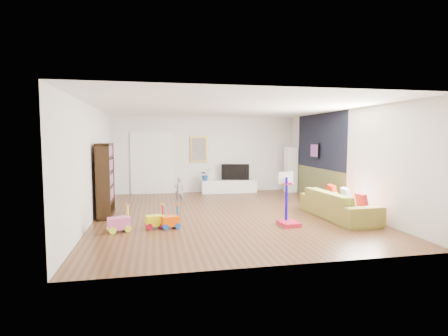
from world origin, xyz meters
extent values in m
cube|color=brown|center=(0.00, 0.00, 0.00)|extent=(6.50, 7.50, 0.00)
cube|color=white|center=(0.00, 0.00, 2.70)|extent=(6.50, 7.50, 0.00)
cube|color=silver|center=(0.00, 3.75, 1.35)|extent=(6.50, 0.00, 2.70)
cube|color=silver|center=(0.00, -3.75, 1.35)|extent=(6.50, 0.00, 2.70)
cube|color=beige|center=(-3.25, 0.00, 1.35)|extent=(0.00, 7.50, 2.70)
cube|color=white|center=(3.25, 0.00, 1.35)|extent=(0.00, 7.50, 2.70)
cube|color=black|center=(3.23, 1.40, 1.85)|extent=(0.01, 3.20, 1.70)
cube|color=brown|center=(3.23, 1.40, 0.50)|extent=(0.01, 3.20, 1.00)
cube|color=white|center=(-1.90, 3.71, 1.05)|extent=(1.45, 0.06, 2.10)
cube|color=gold|center=(-0.25, 3.71, 1.55)|extent=(0.62, 0.06, 0.92)
cube|color=#7F3F8C|center=(3.17, 1.60, 1.55)|extent=(0.04, 0.56, 0.46)
cube|color=white|center=(0.78, 3.42, 0.23)|extent=(1.96, 0.55, 0.45)
cube|color=white|center=(3.01, 3.16, 0.81)|extent=(0.38, 0.38, 1.62)
cube|color=black|center=(-3.02, 0.38, 0.91)|extent=(0.36, 1.25, 1.81)
imported|color=olive|center=(2.56, -1.01, 0.33)|extent=(1.02, 2.32, 0.66)
cube|color=red|center=(1.10, -1.46, 0.60)|extent=(0.44, 0.53, 1.19)
cube|color=#EFF50E|center=(-1.82, -1.10, 0.26)|extent=(0.43, 0.31, 0.52)
cube|color=#FD5400|center=(-1.50, -1.19, 0.25)|extent=(0.43, 0.33, 0.50)
cube|color=#DF5D9D|center=(-2.56, -1.27, 0.29)|extent=(0.50, 0.39, 0.58)
imported|color=gray|center=(-1.10, 1.71, 0.40)|extent=(0.32, 0.24, 0.79)
imported|color=black|center=(1.03, 3.47, 0.74)|extent=(0.99, 0.36, 0.57)
imported|color=#1E498A|center=(-0.07, 3.40, 0.66)|extent=(0.45, 0.41, 0.41)
cube|color=#A91D25|center=(2.78, -1.62, 0.52)|extent=(0.09, 0.35, 0.35)
cube|color=silver|center=(2.78, -0.98, 0.52)|extent=(0.19, 0.42, 0.41)
cube|color=red|center=(2.74, -0.39, 0.52)|extent=(0.17, 0.42, 0.41)
camera|label=1|loc=(-1.81, -8.67, 1.95)|focal=28.00mm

